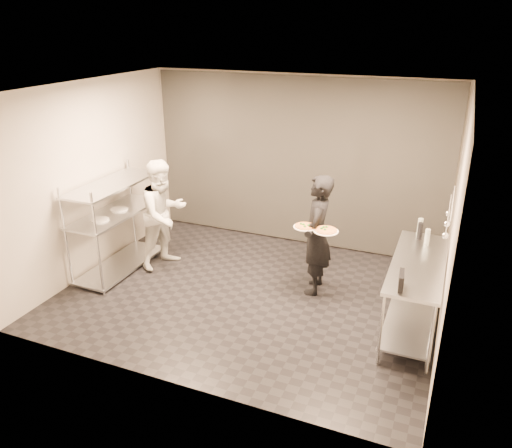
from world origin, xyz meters
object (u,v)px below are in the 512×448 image
at_px(prep_counter, 416,284).
at_px(bottle_dark, 420,231).
at_px(chef, 164,214).
at_px(pizza_plate_near, 305,226).
at_px(pizza_plate_far, 326,230).
at_px(waiter, 317,235).
at_px(pos_monitor, 401,281).
at_px(salad_plate, 322,191).
at_px(bottle_clear, 427,237).
at_px(pass_rack, 116,221).
at_px(bottle_green, 420,227).

bearing_deg(prep_counter, bottle_dark, 95.26).
bearing_deg(chef, pizza_plate_near, -74.43).
height_order(prep_counter, pizza_plate_far, pizza_plate_far).
distance_m(waiter, pos_monitor, 1.73).
bearing_deg(salad_plate, prep_counter, -29.52).
xyz_separation_m(salad_plate, pos_monitor, (1.30, -1.52, -0.36)).
xyz_separation_m(pizza_plate_near, bottle_clear, (1.51, 0.30, -0.02)).
bearing_deg(pass_rack, chef, 31.97).
xyz_separation_m(salad_plate, bottle_clear, (1.46, -0.26, -0.35)).
height_order(pizza_plate_near, pizza_plate_far, pizza_plate_near).
height_order(pizza_plate_far, bottle_green, bottle_green).
xyz_separation_m(pos_monitor, bottle_green, (0.04, 1.52, 0.03)).
distance_m(pos_monitor, bottle_clear, 1.27).
distance_m(chef, bottle_green, 3.68).
relative_size(bottle_green, bottle_dark, 1.06).
bearing_deg(pos_monitor, pizza_plate_far, 132.38).
relative_size(pass_rack, bottle_dark, 7.07).
distance_m(pass_rack, waiter, 3.00).
height_order(prep_counter, bottle_green, bottle_green).
bearing_deg(pizza_plate_far, pos_monitor, -41.70).
height_order(pos_monitor, bottle_dark, bottle_dark).
bearing_deg(waiter, chef, -94.38).
bearing_deg(prep_counter, pizza_plate_far, 168.88).
xyz_separation_m(chef, bottle_green, (3.65, 0.43, 0.20)).
xyz_separation_m(pass_rack, pizza_plate_near, (2.86, 0.24, 0.28)).
distance_m(waiter, pizza_plate_far, 0.35).
distance_m(pass_rack, bottle_clear, 4.41).
xyz_separation_m(pizza_plate_near, bottle_dark, (1.41, 0.45, -0.02)).
bearing_deg(chef, pass_rack, 140.99).
bearing_deg(bottle_dark, bottle_green, 96.55).
bearing_deg(bottle_dark, bottle_clear, -55.09).
xyz_separation_m(pass_rack, bottle_green, (4.25, 0.80, 0.27)).
distance_m(prep_counter, bottle_green, 0.90).
distance_m(pizza_plate_near, bottle_clear, 1.54).
relative_size(prep_counter, salad_plate, 6.95).
bearing_deg(salad_plate, bottle_dark, -5.05).
distance_m(chef, bottle_dark, 3.69).
height_order(pass_rack, prep_counter, pass_rack).
height_order(prep_counter, pos_monitor, pos_monitor).
relative_size(pizza_plate_near, pos_monitor, 1.19).
xyz_separation_m(pizza_plate_far, bottle_clear, (1.23, 0.31, -0.01)).
relative_size(prep_counter, bottle_clear, 8.54).
xyz_separation_m(chef, bottle_dark, (3.67, 0.31, 0.19)).
bearing_deg(salad_plate, pizza_plate_near, -95.59).
xyz_separation_m(pass_rack, pos_monitor, (4.21, -0.72, 0.24)).
height_order(salad_plate, pos_monitor, salad_plate).
xyz_separation_m(salad_plate, bottle_dark, (1.36, -0.12, -0.34)).
xyz_separation_m(pizza_plate_near, bottle_green, (1.40, 0.56, -0.01)).
distance_m(prep_counter, chef, 3.75).
bearing_deg(pizza_plate_far, pass_rack, -175.69).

